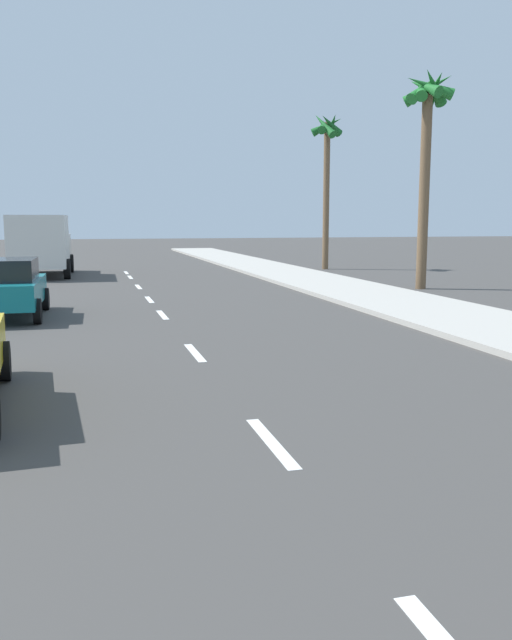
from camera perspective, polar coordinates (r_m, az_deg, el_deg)
name	(u,v)px	position (r m, az deg, el deg)	size (l,w,h in m)	color
ground_plane	(170,324)	(16.50, -7.47, -0.35)	(160.00, 160.00, 0.00)	#423F3D
sidewalk_strip	(400,302)	(20.60, 12.44, 1.50)	(3.60, 80.00, 0.14)	#B2ADA3
lane_stripe_3	(271,442)	(7.76, 1.35, -10.55)	(0.16, 1.80, 0.01)	white
lane_stripe_4	(195,353)	(12.87, -5.35, -2.84)	(0.16, 1.80, 0.01)	white
lane_stripe_5	(162,315)	(18.13, -8.15, 0.45)	(0.16, 1.80, 0.01)	white
lane_stripe_6	(149,300)	(21.70, -9.26, 1.77)	(0.16, 1.80, 0.01)	white
lane_stripe_7	(138,287)	(26.01, -10.20, 2.86)	(0.16, 1.80, 0.01)	white
lane_stripe_8	(130,277)	(30.53, -10.89, 3.68)	(0.16, 1.80, 0.01)	white
lane_stripe_9	(126,273)	(33.25, -11.22, 4.06)	(0.16, 1.80, 0.01)	white
parked_car_teal	(8,286)	(18.54, -20.78, 2.75)	(1.91, 3.99, 1.57)	#14727A
delivery_truck	(41,244)	(32.02, -18.21, 6.32)	(2.79, 6.29, 2.80)	beige
palm_tree_far	(427,122)	(25.78, 14.63, 16.30)	(1.96, 1.77, 8.06)	brown
palm_tree_distant	(327,150)	(35.39, 6.17, 14.49)	(1.71, 1.84, 8.27)	brown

